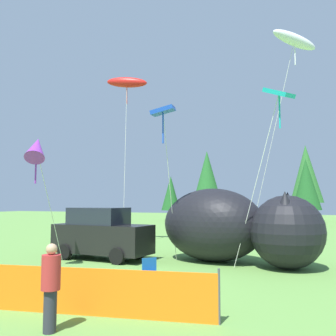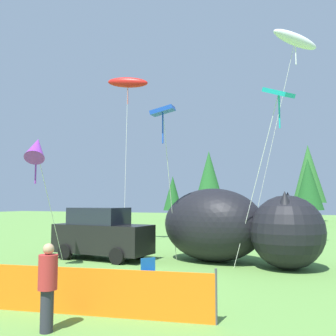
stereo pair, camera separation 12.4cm
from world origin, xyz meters
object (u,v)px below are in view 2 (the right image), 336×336
at_px(parked_car, 102,234).
at_px(kite_red_lizard, 128,83).
at_px(kite_white_ghost, 295,40).
at_px(kite_teal_diamond, 278,96).
at_px(folding_chair, 150,271).
at_px(kite_purple_delta, 36,149).
at_px(inflatable_cat, 233,228).
at_px(kite_blue_box, 163,113).
at_px(spectator_in_red_shirt, 48,283).

height_order(parked_car, kite_red_lizard, kite_red_lizard).
distance_m(kite_white_ghost, kite_teal_diamond, 7.14).
xyz_separation_m(parked_car, kite_red_lizard, (-1.49, 4.98, 8.32)).
xyz_separation_m(kite_white_ghost, kite_teal_diamond, (-0.38, -5.65, -4.34)).
distance_m(folding_chair, kite_purple_delta, 6.38).
xyz_separation_m(inflatable_cat, kite_purple_delta, (-6.31, -4.25, 3.01)).
height_order(folding_chair, kite_teal_diamond, kite_teal_diamond).
height_order(folding_chair, kite_purple_delta, kite_purple_delta).
xyz_separation_m(parked_car, inflatable_cat, (5.51, 0.99, 0.31)).
relative_size(folding_chair, kite_purple_delta, 0.17).
height_order(parked_car, kite_white_ghost, kite_white_ghost).
distance_m(parked_car, kite_white_ghost, 13.51).
xyz_separation_m(folding_chair, kite_white_ghost, (3.70, 9.48, 10.14)).
bearing_deg(inflatable_cat, kite_teal_diamond, -18.11).
xyz_separation_m(folding_chair, kite_red_lizard, (-5.66, 9.04, 8.91)).
bearing_deg(folding_chair, kite_blue_box, 146.00).
distance_m(spectator_in_red_shirt, kite_teal_diamond, 10.17).
height_order(parked_car, folding_chair, parked_car).
xyz_separation_m(parked_car, folding_chair, (4.17, -4.07, -0.59)).
bearing_deg(kite_white_ghost, kite_teal_diamond, -93.84).
relative_size(kite_white_ghost, kite_red_lizard, 1.14).
xyz_separation_m(kite_purple_delta, kite_red_lizard, (-0.69, 8.24, 5.00)).
bearing_deg(spectator_in_red_shirt, inflatable_cat, 79.57).
relative_size(parked_car, kite_blue_box, 0.71).
bearing_deg(kite_blue_box, inflatable_cat, 35.30).
relative_size(spectator_in_red_shirt, kite_blue_box, 0.27).
bearing_deg(kite_teal_diamond, kite_purple_delta, -159.97).
xyz_separation_m(folding_chair, kite_teal_diamond, (3.32, 3.83, 5.80)).
xyz_separation_m(inflatable_cat, kite_red_lizard, (-7.00, 3.99, 8.01)).
bearing_deg(spectator_in_red_shirt, kite_purple_delta, 133.98).
bearing_deg(spectator_in_red_shirt, kite_white_ghost, 73.36).
relative_size(kite_blue_box, kite_red_lizard, 0.63).
distance_m(folding_chair, kite_white_ghost, 14.37).
xyz_separation_m(kite_purple_delta, kite_teal_diamond, (8.29, 3.02, 1.89)).
bearing_deg(kite_white_ghost, parked_car, -145.51).
distance_m(inflatable_cat, kite_purple_delta, 8.18).
height_order(folding_chair, inflatable_cat, inflatable_cat).
distance_m(inflatable_cat, kite_white_ghost, 10.51).
distance_m(parked_car, kite_purple_delta, 4.73).
bearing_deg(inflatable_cat, folding_chair, -91.20).
xyz_separation_m(kite_blue_box, kite_teal_diamond, (4.35, 0.44, 0.36)).
height_order(folding_chair, kite_red_lizard, kite_red_lizard).
bearing_deg(folding_chair, inflatable_cat, 114.34).
xyz_separation_m(inflatable_cat, kite_white_ghost, (2.36, 4.42, 9.24)).
bearing_deg(kite_blue_box, spectator_in_red_shirt, -84.63).
distance_m(spectator_in_red_shirt, kite_red_lizard, 16.45).
xyz_separation_m(kite_blue_box, kite_purple_delta, (-3.95, -2.58, -1.53)).
height_order(spectator_in_red_shirt, kite_red_lizard, kite_red_lizard).
height_order(spectator_in_red_shirt, kite_white_ghost, kite_white_ghost).
bearing_deg(kite_red_lizard, kite_blue_box, -50.69).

